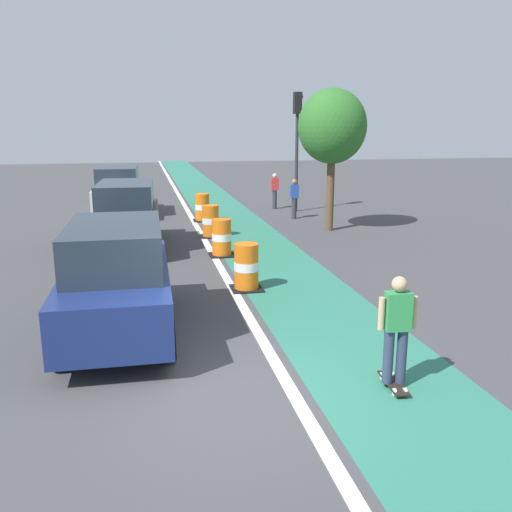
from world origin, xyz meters
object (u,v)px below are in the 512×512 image
(traffic_barrel_front, at_px, (246,267))
(traffic_barrel_mid, at_px, (222,238))
(street_tree_sidewalk, at_px, (332,127))
(pedestrian_waiting, at_px, (275,190))
(parked_suv_second, at_px, (127,215))
(traffic_light_corner, at_px, (297,131))
(traffic_barrel_far, at_px, (202,208))
(parked_suv_nearest, at_px, (117,278))
(pedestrian_crossing, at_px, (294,198))
(skateboarder_on_lane, at_px, (397,329))
(traffic_barrel_back, at_px, (211,222))
(parked_suv_third, at_px, (119,190))

(traffic_barrel_front, relative_size, traffic_barrel_mid, 1.00)
(street_tree_sidewalk, bearing_deg, pedestrian_waiting, 97.29)
(parked_suv_second, bearing_deg, traffic_light_corner, 40.21)
(traffic_barrel_far, height_order, pedestrian_waiting, pedestrian_waiting)
(parked_suv_nearest, relative_size, pedestrian_crossing, 2.87)
(parked_suv_nearest, bearing_deg, traffic_barrel_front, 37.50)
(traffic_barrel_front, xyz_separation_m, traffic_light_corner, (4.39, 11.17, 2.97))
(skateboarder_on_lane, distance_m, traffic_barrel_front, 5.39)
(parked_suv_second, bearing_deg, traffic_barrel_back, 23.36)
(traffic_barrel_front, distance_m, traffic_light_corner, 12.36)
(traffic_barrel_back, bearing_deg, traffic_barrel_front, -89.67)
(traffic_barrel_mid, relative_size, pedestrian_waiting, 0.68)
(parked_suv_third, bearing_deg, parked_suv_second, -86.05)
(parked_suv_second, distance_m, traffic_barrel_far, 5.27)
(traffic_barrel_back, bearing_deg, parked_suv_second, -156.64)
(traffic_barrel_mid, relative_size, traffic_barrel_far, 1.00)
(traffic_barrel_front, bearing_deg, parked_suv_second, 118.58)
(skateboarder_on_lane, height_order, traffic_light_corner, traffic_light_corner)
(parked_suv_third, relative_size, pedestrian_crossing, 2.90)
(traffic_barrel_mid, bearing_deg, traffic_barrel_far, 88.88)
(skateboarder_on_lane, distance_m, traffic_barrel_back, 11.61)
(parked_suv_nearest, distance_m, traffic_light_corner, 15.35)
(traffic_barrel_front, distance_m, street_tree_sidewalk, 8.49)
(parked_suv_second, distance_m, traffic_light_corner, 9.71)
(traffic_barrel_mid, bearing_deg, traffic_barrel_back, 89.29)
(traffic_barrel_far, bearing_deg, traffic_light_corner, 20.74)
(parked_suv_nearest, bearing_deg, parked_suv_second, 89.70)
(parked_suv_third, relative_size, traffic_barrel_far, 4.28)
(pedestrian_waiting, bearing_deg, traffic_barrel_back, -122.40)
(traffic_barrel_front, height_order, street_tree_sidewalk, street_tree_sidewalk)
(traffic_barrel_far, height_order, traffic_light_corner, traffic_light_corner)
(street_tree_sidewalk, bearing_deg, traffic_barrel_mid, -144.63)
(street_tree_sidewalk, bearing_deg, traffic_barrel_far, 145.68)
(traffic_barrel_back, height_order, traffic_light_corner, traffic_light_corner)
(pedestrian_waiting, height_order, street_tree_sidewalk, street_tree_sidewalk)
(traffic_light_corner, bearing_deg, pedestrian_waiting, 129.61)
(parked_suv_second, relative_size, traffic_barrel_back, 4.29)
(traffic_light_corner, relative_size, pedestrian_crossing, 3.17)
(traffic_barrel_far, height_order, pedestrian_crossing, pedestrian_crossing)
(traffic_light_corner, height_order, pedestrian_crossing, traffic_light_corner)
(traffic_barrel_back, height_order, traffic_barrel_far, same)
(traffic_barrel_front, distance_m, pedestrian_waiting, 12.62)
(traffic_barrel_front, distance_m, traffic_barrel_mid, 3.46)
(traffic_barrel_mid, height_order, traffic_barrel_far, same)
(parked_suv_second, relative_size, street_tree_sidewalk, 0.94)
(traffic_barrel_back, bearing_deg, traffic_barrel_far, 88.51)
(pedestrian_waiting, bearing_deg, traffic_barrel_front, -106.77)
(traffic_barrel_front, bearing_deg, traffic_barrel_back, 90.33)
(parked_suv_nearest, bearing_deg, skateboarder_on_lane, -37.66)
(parked_suv_second, relative_size, traffic_barrel_mid, 4.29)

